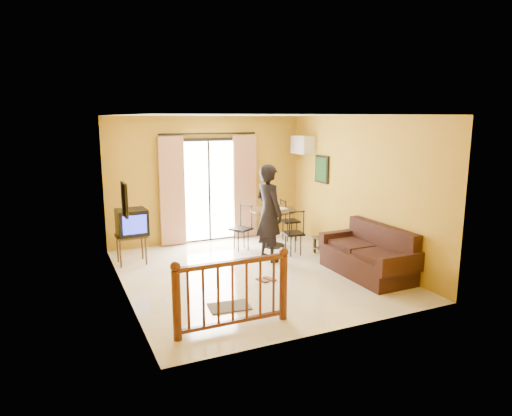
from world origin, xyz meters
name	(u,v)px	position (x,y,z in m)	size (l,w,h in m)	color
ground	(254,273)	(0.00, 0.00, 0.00)	(5.00, 5.00, 0.00)	beige
room_shell	(254,180)	(0.00, 0.00, 1.70)	(5.00, 5.00, 5.00)	white
balcony_door	(209,189)	(0.00, 2.43, 1.19)	(2.25, 0.14, 2.46)	black
tv_table	(131,239)	(-1.90, 1.49, 0.49)	(0.57, 0.47, 0.57)	black
television	(132,222)	(-1.87, 1.49, 0.81)	(0.57, 0.53, 0.49)	black
picture_left	(125,200)	(-2.22, -0.20, 1.55)	(0.05, 0.42, 0.52)	black
dining_table	(274,217)	(1.11, 1.44, 0.66)	(1.00, 1.00, 0.83)	black
water_jug	(267,203)	(0.99, 1.51, 0.95)	(0.13, 0.13, 0.25)	#1223AA
serving_tray	(281,209)	(1.23, 1.34, 0.84)	(0.28, 0.18, 0.02)	beige
dining_chairs	(275,248)	(1.08, 1.31, 0.00)	(1.78, 1.46, 0.95)	black
air_conditioner	(302,145)	(2.09, 1.95, 2.15)	(0.31, 0.60, 0.40)	white
botanical_print	(322,169)	(2.22, 1.30, 1.65)	(0.05, 0.50, 0.60)	black
coffee_table	(331,245)	(1.85, 0.29, 0.24)	(0.45, 0.80, 0.36)	black
bowl	(329,237)	(1.85, 0.39, 0.39)	(0.19, 0.19, 0.06)	#512A1B
sofa	(369,257)	(1.86, -0.90, 0.33)	(0.87, 1.85, 0.89)	black
standing_person	(269,213)	(0.60, 0.61, 0.95)	(0.69, 0.45, 1.89)	black
stair_balustrade	(233,289)	(-1.15, -1.90, 0.56)	(1.63, 0.13, 1.04)	#471E0F
doormat	(229,307)	(-0.94, -1.22, 0.01)	(0.60, 0.40, 0.02)	#514941
sandals	(266,280)	(0.04, -0.42, 0.01)	(0.31, 0.27, 0.03)	#512A1B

